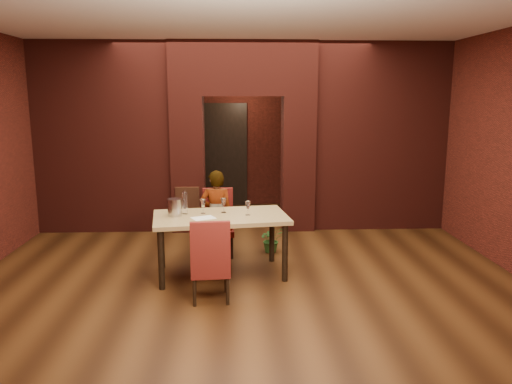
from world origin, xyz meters
TOP-DOWN VIEW (x-y plane):
  - floor at (0.00, 0.00)m, footprint 8.00×8.00m
  - ceiling at (0.00, 0.00)m, footprint 7.00×8.00m
  - wall_back at (0.00, 4.00)m, footprint 7.00×0.04m
  - wall_front at (0.00, -4.00)m, footprint 7.00×0.04m
  - wall_right at (3.50, 0.00)m, footprint 0.04×8.00m
  - pillar_left at (-0.95, 2.00)m, footprint 0.55×0.55m
  - pillar_right at (0.95, 2.00)m, footprint 0.55×0.55m
  - lintel at (0.00, 2.00)m, footprint 2.45×0.55m
  - wing_wall_left at (-2.36, 2.00)m, footprint 2.28×0.35m
  - wing_wall_right at (2.36, 2.00)m, footprint 2.28×0.35m
  - vent_panel at (-0.95, 1.71)m, footprint 0.40×0.03m
  - rear_door at (-0.40, 3.94)m, footprint 0.90×0.08m
  - rear_door_frame at (-0.40, 3.90)m, footprint 1.02×0.04m
  - dining_table at (-0.33, -0.31)m, footprint 1.81×1.18m
  - chair_far at (-0.39, 0.48)m, footprint 0.46×0.46m
  - chair_near at (-0.43, -1.13)m, footprint 0.47×0.47m
  - person_seated at (-0.41, 0.38)m, footprint 0.48×0.33m
  - wine_glass_a at (-0.56, -0.21)m, footprint 0.08×0.08m
  - wine_glass_b at (-0.29, -0.17)m, footprint 0.08×0.08m
  - wine_glass_c at (0.02, -0.32)m, footprint 0.08×0.08m
  - tasting_sheet at (-0.54, -0.46)m, footprint 0.34×0.30m
  - wine_bucket at (-0.92, -0.32)m, footprint 0.18×0.18m
  - water_bottle at (-0.80, -0.21)m, footprint 0.07×0.07m
  - potted_plant at (0.40, 0.60)m, footprint 0.41×0.38m

SIDE VIEW (x-z plane):
  - floor at x=0.00m, z-range 0.00..0.00m
  - potted_plant at x=0.40m, z-range 0.00..0.39m
  - dining_table at x=-0.33m, z-range 0.00..0.80m
  - chair_near at x=-0.43m, z-range 0.00..0.97m
  - chair_far at x=-0.39m, z-range 0.00..0.97m
  - vent_panel at x=-0.95m, z-range 0.30..0.80m
  - person_seated at x=-0.41m, z-range 0.00..1.28m
  - tasting_sheet at x=-0.54m, z-range 0.80..0.80m
  - wine_glass_c at x=0.02m, z-range 0.80..0.98m
  - wine_glass_a at x=-0.56m, z-range 0.80..0.99m
  - wine_glass_b at x=-0.29m, z-range 0.80..0.99m
  - wine_bucket at x=-0.92m, z-range 0.80..1.02m
  - water_bottle at x=-0.80m, z-range 0.80..1.10m
  - rear_door at x=-0.40m, z-range 0.00..2.10m
  - rear_door_frame at x=-0.40m, z-range -0.06..2.16m
  - pillar_left at x=-0.95m, z-range 0.00..2.30m
  - pillar_right at x=0.95m, z-range 0.00..2.30m
  - wall_back at x=0.00m, z-range 0.00..3.20m
  - wall_front at x=0.00m, z-range 0.00..3.20m
  - wall_right at x=3.50m, z-range 0.00..3.20m
  - wing_wall_left at x=-2.36m, z-range 0.00..3.20m
  - wing_wall_right at x=2.36m, z-range 0.00..3.20m
  - lintel at x=0.00m, z-range 2.30..3.20m
  - ceiling at x=0.00m, z-range 3.18..3.22m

